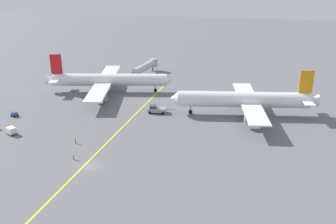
{
  "coord_description": "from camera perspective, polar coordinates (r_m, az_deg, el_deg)",
  "views": [
    {
      "loc": [
        35.79,
        -77.06,
        46.17
      ],
      "look_at": [
        13.4,
        30.31,
        4.0
      ],
      "focal_mm": 40.49,
      "sensor_mm": 36.0,
      "label": 1
    }
  ],
  "objects": [
    {
      "name": "jet_bridge",
      "position": [
        173.45,
        -3.25,
        6.9
      ],
      "size": [
        7.05,
        21.27,
        5.69
      ],
      "color": "#B7B7BC",
      "rests_on": "ground"
    },
    {
      "name": "ground_plane",
      "position": [
        96.7,
        -11.63,
        -7.97
      ],
      "size": [
        600.0,
        600.0,
        0.0
      ],
      "primitive_type": "plane",
      "color": "slate"
    },
    {
      "name": "gse_gpu_cart_small",
      "position": [
        134.53,
        -22.13,
        -0.3
      ],
      "size": [
        2.3,
        2.56,
        1.9
      ],
      "color": "#2D5199",
      "rests_on": "ground"
    },
    {
      "name": "ground_crew_ramp_agent_by_cones",
      "position": [
        109.0,
        -13.77,
        -4.17
      ],
      "size": [
        0.49,
        0.36,
        1.7
      ],
      "color": "#2D3351",
      "rests_on": "ground"
    },
    {
      "name": "airliner_being_pushed",
      "position": [
        127.2,
        11.45,
        1.8
      ],
      "size": [
        48.58,
        41.42,
        15.42
      ],
      "color": "white",
      "rests_on": "ground"
    },
    {
      "name": "airliner_at_gate_left",
      "position": [
        150.21,
        -8.98,
        4.76
      ],
      "size": [
        49.65,
        49.45,
        14.93
      ],
      "color": "silver",
      "rests_on": "ground"
    },
    {
      "name": "taxiway_stripe",
      "position": [
        105.13,
        -9.95,
        -5.36
      ],
      "size": [
        8.89,
        119.74,
        0.01
      ],
      "primitive_type": "cube",
      "rotation": [
        0.0,
        0.0,
        -0.07
      ],
      "color": "yellow",
      "rests_on": "ground"
    },
    {
      "name": "ground_crew_marshaller_foreground",
      "position": [
        100.38,
        -14.07,
        -6.52
      ],
      "size": [
        0.5,
        0.36,
        1.59
      ],
      "color": "#4C4C51",
      "rests_on": "ground"
    },
    {
      "name": "gse_container_dolly_flat",
      "position": [
        120.49,
        -22.54,
        -2.6
      ],
      "size": [
        3.87,
        3.51,
        2.15
      ],
      "color": "slate",
      "rests_on": "ground"
    },
    {
      "name": "pushback_tug",
      "position": [
        127.67,
        -1.76,
        0.42
      ],
      "size": [
        9.41,
        3.69,
        2.94
      ],
      "color": "gray",
      "rests_on": "ground"
    }
  ]
}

